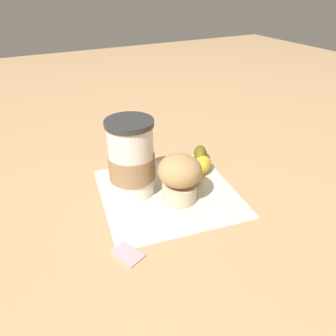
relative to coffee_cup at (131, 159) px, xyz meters
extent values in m
plane|color=tan|center=(0.06, -0.04, -0.07)|extent=(3.00, 3.00, 0.00)
cube|color=beige|center=(0.06, -0.04, -0.07)|extent=(0.30, 0.30, 0.00)
cylinder|color=silver|center=(0.00, 0.00, 0.00)|extent=(0.09, 0.09, 0.14)
cylinder|color=#2D2D2D|center=(0.00, 0.00, 0.08)|extent=(0.09, 0.09, 0.01)
cylinder|color=#997551|center=(0.00, 0.00, -0.01)|extent=(0.09, 0.09, 0.05)
cylinder|color=beige|center=(0.07, -0.07, -0.06)|extent=(0.07, 0.07, 0.03)
ellipsoid|color=#AD8451|center=(0.07, -0.07, -0.01)|extent=(0.08, 0.08, 0.06)
ellipsoid|color=gold|center=(0.11, -0.03, -0.05)|extent=(0.06, 0.03, 0.04)
ellipsoid|color=gold|center=(0.16, 0.00, -0.05)|extent=(0.07, 0.06, 0.04)
ellipsoid|color=brown|center=(0.19, 0.04, -0.05)|extent=(0.05, 0.06, 0.04)
cube|color=pink|center=(-0.08, -0.16, -0.07)|extent=(0.05, 0.06, 0.01)
camera|label=1|loc=(-0.19, -0.52, 0.31)|focal=35.00mm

